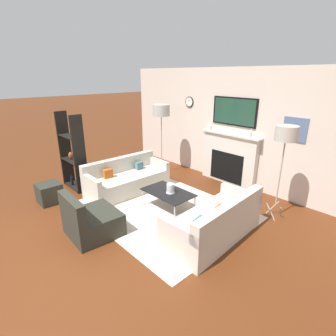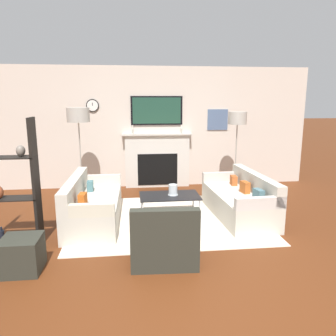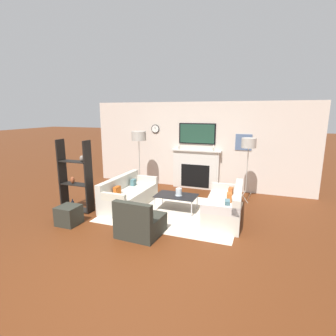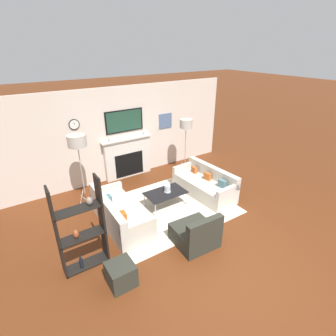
{
  "view_description": "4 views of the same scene",
  "coord_description": "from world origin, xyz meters",
  "px_view_note": "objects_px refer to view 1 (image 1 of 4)",
  "views": [
    {
      "loc": [
        3.42,
        -0.9,
        2.54
      ],
      "look_at": [
        -0.02,
        2.3,
        0.85
      ],
      "focal_mm": 28.0,
      "sensor_mm": 36.0,
      "label": 1
    },
    {
      "loc": [
        -0.6,
        -3.04,
        1.98
      ],
      "look_at": [
        0.06,
        2.68,
        0.77
      ],
      "focal_mm": 35.0,
      "sensor_mm": 36.0,
      "label": 2
    },
    {
      "loc": [
        1.97,
        -3.59,
        2.41
      ],
      "look_at": [
        -0.22,
        2.35,
        1.04
      ],
      "focal_mm": 28.0,
      "sensor_mm": 36.0,
      "label": 3
    },
    {
      "loc": [
        -3.01,
        -2.47,
        3.73
      ],
      "look_at": [
        0.32,
        2.57,
        0.86
      ],
      "focal_mm": 28.0,
      "sensor_mm": 36.0,
      "label": 4
    }
  ],
  "objects_px": {
    "shelf_unit": "(72,154)",
    "ottoman": "(49,193)",
    "floor_lamp_left": "(161,111)",
    "couch_left": "(127,180)",
    "armchair": "(91,221)",
    "couch_right": "(215,223)",
    "coffee_table": "(168,193)",
    "floor_lamp_right": "(286,135)",
    "hurricane_candle": "(170,189)"
  },
  "relations": [
    {
      "from": "coffee_table",
      "to": "ottoman",
      "type": "bearing_deg",
      "value": -140.56
    },
    {
      "from": "hurricane_candle",
      "to": "ottoman",
      "type": "height_order",
      "value": "hurricane_candle"
    },
    {
      "from": "couch_right",
      "to": "floor_lamp_right",
      "type": "bearing_deg",
      "value": 75.8
    },
    {
      "from": "couch_right",
      "to": "floor_lamp_left",
      "type": "distance_m",
      "value": 3.45
    },
    {
      "from": "couch_left",
      "to": "armchair",
      "type": "height_order",
      "value": "armchair"
    },
    {
      "from": "couch_left",
      "to": "floor_lamp_right",
      "type": "height_order",
      "value": "floor_lamp_right"
    },
    {
      "from": "floor_lamp_right",
      "to": "ottoman",
      "type": "distance_m",
      "value": 4.72
    },
    {
      "from": "floor_lamp_left",
      "to": "armchair",
      "type": "bearing_deg",
      "value": -63.76
    },
    {
      "from": "floor_lamp_right",
      "to": "shelf_unit",
      "type": "distance_m",
      "value": 4.47
    },
    {
      "from": "ottoman",
      "to": "couch_right",
      "type": "bearing_deg",
      "value": 25.47
    },
    {
      "from": "coffee_table",
      "to": "hurricane_candle",
      "type": "xyz_separation_m",
      "value": [
        0.06,
        0.01,
        0.1
      ]
    },
    {
      "from": "floor_lamp_left",
      "to": "coffee_table",
      "type": "bearing_deg",
      "value": -38.2
    },
    {
      "from": "floor_lamp_right",
      "to": "shelf_unit",
      "type": "bearing_deg",
      "value": -151.05
    },
    {
      "from": "floor_lamp_left",
      "to": "shelf_unit",
      "type": "xyz_separation_m",
      "value": [
        -0.66,
        -2.13,
        -0.83
      ]
    },
    {
      "from": "coffee_table",
      "to": "shelf_unit",
      "type": "relative_size",
      "value": 0.57
    },
    {
      "from": "shelf_unit",
      "to": "ottoman",
      "type": "height_order",
      "value": "shelf_unit"
    },
    {
      "from": "coffee_table",
      "to": "hurricane_candle",
      "type": "relative_size",
      "value": 5.49
    },
    {
      "from": "couch_left",
      "to": "armchair",
      "type": "distance_m",
      "value": 1.76
    },
    {
      "from": "shelf_unit",
      "to": "ottoman",
      "type": "xyz_separation_m",
      "value": [
        0.37,
        -0.74,
        -0.63
      ]
    },
    {
      "from": "armchair",
      "to": "coffee_table",
      "type": "distance_m",
      "value": 1.54
    },
    {
      "from": "ottoman",
      "to": "floor_lamp_right",
      "type": "bearing_deg",
      "value": 39.45
    },
    {
      "from": "couch_left",
      "to": "hurricane_candle",
      "type": "distance_m",
      "value": 1.36
    },
    {
      "from": "couch_left",
      "to": "shelf_unit",
      "type": "bearing_deg",
      "value": -143.17
    },
    {
      "from": "couch_right",
      "to": "armchair",
      "type": "relative_size",
      "value": 2.17
    },
    {
      "from": "couch_right",
      "to": "armchair",
      "type": "xyz_separation_m",
      "value": [
        -1.47,
        -1.42,
        -0.02
      ]
    },
    {
      "from": "hurricane_candle",
      "to": "floor_lamp_left",
      "type": "height_order",
      "value": "floor_lamp_left"
    },
    {
      "from": "coffee_table",
      "to": "hurricane_candle",
      "type": "distance_m",
      "value": 0.12
    },
    {
      "from": "shelf_unit",
      "to": "hurricane_candle",
      "type": "bearing_deg",
      "value": 19.98
    },
    {
      "from": "floor_lamp_right",
      "to": "ottoman",
      "type": "relative_size",
      "value": 3.93
    },
    {
      "from": "couch_left",
      "to": "floor_lamp_left",
      "type": "height_order",
      "value": "floor_lamp_left"
    },
    {
      "from": "armchair",
      "to": "shelf_unit",
      "type": "height_order",
      "value": "shelf_unit"
    },
    {
      "from": "couch_left",
      "to": "hurricane_candle",
      "type": "relative_size",
      "value": 10.17
    },
    {
      "from": "couch_right",
      "to": "floor_lamp_left",
      "type": "relative_size",
      "value": 1.0
    },
    {
      "from": "couch_left",
      "to": "hurricane_candle",
      "type": "xyz_separation_m",
      "value": [
        1.34,
        0.1,
        0.2
      ]
    },
    {
      "from": "armchair",
      "to": "hurricane_candle",
      "type": "xyz_separation_m",
      "value": [
        0.31,
        1.52,
        0.22
      ]
    },
    {
      "from": "couch_right",
      "to": "hurricane_candle",
      "type": "bearing_deg",
      "value": 175.15
    },
    {
      "from": "couch_right",
      "to": "coffee_table",
      "type": "height_order",
      "value": "couch_right"
    },
    {
      "from": "armchair",
      "to": "ottoman",
      "type": "distance_m",
      "value": 1.68
    },
    {
      "from": "armchair",
      "to": "hurricane_candle",
      "type": "height_order",
      "value": "armchair"
    },
    {
      "from": "coffee_table",
      "to": "floor_lamp_right",
      "type": "height_order",
      "value": "floor_lamp_right"
    },
    {
      "from": "coffee_table",
      "to": "floor_lamp_right",
      "type": "xyz_separation_m",
      "value": [
        1.56,
        1.28,
        1.21
      ]
    },
    {
      "from": "armchair",
      "to": "hurricane_candle",
      "type": "relative_size",
      "value": 4.58
    },
    {
      "from": "couch_left",
      "to": "floor_lamp_left",
      "type": "relative_size",
      "value": 1.02
    },
    {
      "from": "couch_left",
      "to": "armchair",
      "type": "bearing_deg",
      "value": -54.06
    },
    {
      "from": "floor_lamp_right",
      "to": "shelf_unit",
      "type": "xyz_separation_m",
      "value": [
        -3.86,
        -2.13,
        -0.74
      ]
    },
    {
      "from": "hurricane_candle",
      "to": "floor_lamp_right",
      "type": "xyz_separation_m",
      "value": [
        1.5,
        1.28,
        1.1
      ]
    },
    {
      "from": "hurricane_candle",
      "to": "shelf_unit",
      "type": "distance_m",
      "value": 2.53
    },
    {
      "from": "hurricane_candle",
      "to": "floor_lamp_right",
      "type": "distance_m",
      "value": 2.26
    },
    {
      "from": "couch_left",
      "to": "floor_lamp_left",
      "type": "distance_m",
      "value": 1.99
    },
    {
      "from": "armchair",
      "to": "coffee_table",
      "type": "height_order",
      "value": "armchair"
    }
  ]
}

